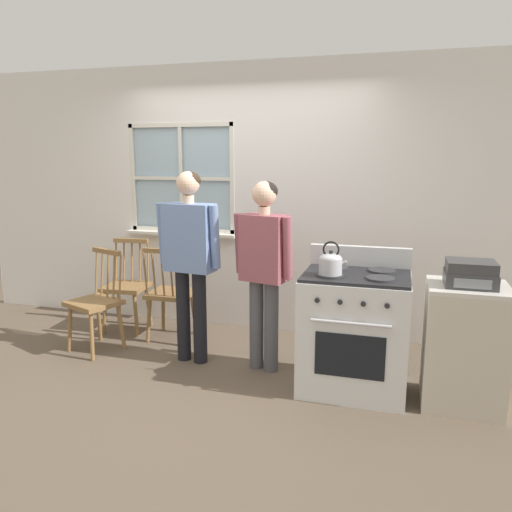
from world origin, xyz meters
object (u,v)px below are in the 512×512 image
object	(u,v)px
chair_center_cluster	(96,303)
stereo	(470,274)
kettle	(331,263)
potted_plant	(188,223)
chair_near_wall	(127,287)
person_elderly_left	(190,249)
person_teen_center	(264,259)
chair_by_window	(170,295)
side_counter	(464,346)
stove	(354,331)

from	to	relation	value
chair_center_cluster	stereo	bearing A→B (deg)	17.43
kettle	chair_center_cluster	bearing A→B (deg)	172.91
potted_plant	stereo	xyz separation A→B (m)	(2.62, -1.13, -0.11)
stereo	kettle	bearing A→B (deg)	-175.36
chair_near_wall	kettle	world-z (taller)	kettle
chair_near_wall	chair_center_cluster	distance (m)	0.59
person_elderly_left	person_teen_center	size ratio (longest dim) A/B	1.05
person_elderly_left	kettle	xyz separation A→B (m)	(1.24, -0.28, 0.01)
chair_near_wall	person_teen_center	xyz separation A→B (m)	(1.63, -0.57, 0.51)
chair_by_window	chair_near_wall	bearing A→B (deg)	-14.91
side_counter	person_elderly_left	bearing A→B (deg)	175.29
person_teen_center	stove	bearing A→B (deg)	2.38
potted_plant	stereo	distance (m)	2.86
person_teen_center	potted_plant	world-z (taller)	person_teen_center
chair_center_cluster	stove	world-z (taller)	stove
stove	stereo	world-z (taller)	stove
side_counter	stereo	xyz separation A→B (m)	(0.00, -0.02, 0.54)
potted_plant	stove	bearing A→B (deg)	-30.32
chair_center_cluster	stereo	world-z (taller)	stereo
stove	side_counter	world-z (taller)	stove
person_elderly_left	stove	xyz separation A→B (m)	(1.42, -0.15, -0.54)
chair_center_cluster	potted_plant	size ratio (longest dim) A/B	2.63
person_elderly_left	stove	world-z (taller)	person_elderly_left
person_teen_center	side_counter	size ratio (longest dim) A/B	1.77
chair_center_cluster	stove	size ratio (longest dim) A/B	0.87
person_elderly_left	stereo	world-z (taller)	person_elderly_left
chair_by_window	person_elderly_left	xyz separation A→B (m)	(0.42, -0.44, 0.56)
side_counter	kettle	bearing A→B (deg)	-174.13
chair_center_cluster	chair_by_window	bearing A→B (deg)	60.75
chair_near_wall	person_teen_center	bearing A→B (deg)	-24.60
person_elderly_left	stove	bearing A→B (deg)	0.22
potted_plant	chair_center_cluster	bearing A→B (deg)	-119.93
chair_near_wall	stove	xyz separation A→B (m)	(2.40, -0.73, 0.02)
stereo	side_counter	bearing A→B (deg)	90.00
person_teen_center	side_counter	world-z (taller)	person_teen_center
person_elderly_left	chair_by_window	bearing A→B (deg)	139.61
person_elderly_left	side_counter	size ratio (longest dim) A/B	1.85
chair_by_window	kettle	bearing A→B (deg)	155.58
chair_by_window	person_teen_center	world-z (taller)	person_teen_center
chair_near_wall	person_elderly_left	size ratio (longest dim) A/B	0.56
person_elderly_left	potted_plant	xyz separation A→B (m)	(-0.42, 0.93, 0.09)
side_counter	stereo	distance (m)	0.54
chair_center_cluster	side_counter	xyz separation A→B (m)	(3.16, -0.17, -0.00)
chair_near_wall	kettle	xyz separation A→B (m)	(2.22, -0.86, 0.57)
stove	kettle	world-z (taller)	kettle
chair_by_window	chair_near_wall	xyz separation A→B (m)	(-0.56, 0.14, 0.00)
chair_near_wall	kettle	distance (m)	2.45
stove	kettle	bearing A→B (deg)	-143.71
stereo	stove	bearing A→B (deg)	176.11
chair_center_cluster	stereo	distance (m)	3.21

